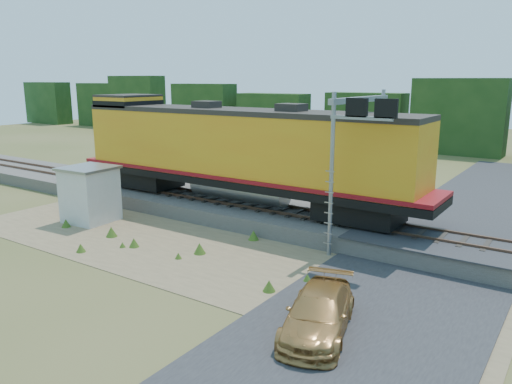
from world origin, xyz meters
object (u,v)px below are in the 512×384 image
Objects in this scene: shed at (90,194)px; signal_gantry at (361,131)px; locomotive at (234,150)px; car at (318,313)px.

signal_gantry is at bearing 15.22° from shed.
car is (9.94, -9.12, -3.08)m from locomotive.
signal_gantry reaches higher than car.
locomotive is 7.27× the size of shed.
shed is at bearing 149.42° from car.
locomotive reaches higher than car.
shed reaches higher than car.
locomotive is 3.10× the size of signal_gantry.
locomotive is 4.90× the size of car.
car is (2.38, -8.45, -4.61)m from signal_gantry.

